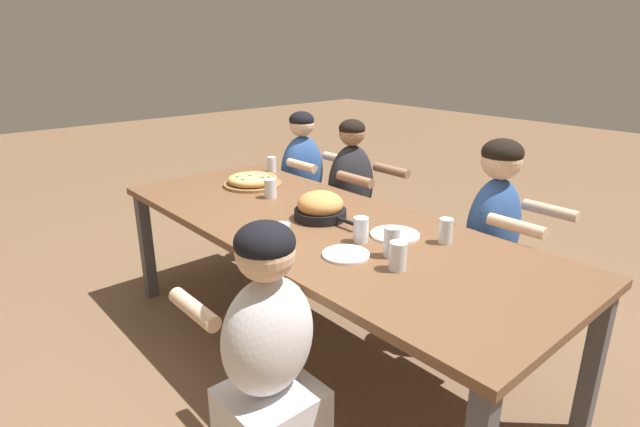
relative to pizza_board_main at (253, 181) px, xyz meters
The scene contains 17 objects.
ground_plane 1.14m from the pizza_board_main, ahead, with size 18.00×18.00×0.00m, color brown.
dining_table 0.83m from the pizza_board_main, ahead, with size 2.59×1.01×0.76m.
pizza_board_main is the anchor object (origin of this frame).
skillet_bowl 0.77m from the pizza_board_main, ahead, with size 0.40×0.27×0.15m.
empty_plate_a 1.18m from the pizza_board_main, ahead, with size 0.24×0.24×0.02m.
empty_plate_b 1.24m from the pizza_board_main, 15.05° to the right, with size 0.21×0.21×0.02m.
drinking_glass_a 1.06m from the pizza_board_main, 26.80° to the right, with size 0.07×0.07×0.12m.
drinking_glass_b 0.30m from the pizza_board_main, 13.41° to the right, with size 0.07×0.07×0.11m.
drinking_glass_c 1.46m from the pizza_board_main, 10.27° to the right, with size 0.07×0.07×0.12m.
drinking_glass_d 1.40m from the pizza_board_main, ahead, with size 0.06×0.06×0.12m.
drinking_glass_e 1.34m from the pizza_board_main, ahead, with size 0.07×0.07×0.13m.
drinking_glass_f 1.14m from the pizza_board_main, ahead, with size 0.07×0.07×0.12m.
drinking_glass_g 0.36m from the pizza_board_main, 124.27° to the left, with size 0.06×0.06×0.11m.
diner_near_midright 1.63m from the pizza_board_main, 32.28° to the right, with size 0.51×0.40×1.09m.
diner_far_left 0.68m from the pizza_board_main, 110.10° to the left, with size 0.51×0.40×1.16m.
diner_far_midleft 0.72m from the pizza_board_main, 62.69° to the left, with size 0.51×0.40×1.16m.
diner_far_midright 1.52m from the pizza_board_main, 23.27° to the left, with size 0.51×0.40×1.19m.
Camera 1 is at (1.81, -1.58, 1.65)m, focal length 28.00 mm.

